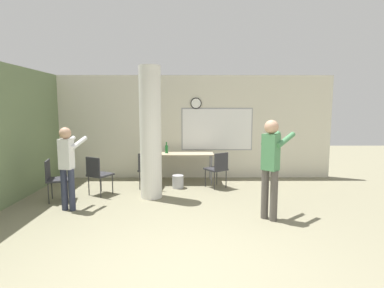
{
  "coord_description": "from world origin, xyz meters",
  "views": [
    {
      "loc": [
        0.13,
        -3.16,
        1.93
      ],
      "look_at": [
        0.17,
        2.22,
        1.28
      ],
      "focal_mm": 28.0,
      "sensor_mm": 36.0,
      "label": 1
    }
  ],
  "objects_px": {
    "person_watching_back": "(67,162)",
    "chair_table_left": "(148,168)",
    "chair_table_right": "(218,167)",
    "chair_by_left_wall": "(55,177)",
    "chair_near_pillar": "(98,173)",
    "folding_table": "(178,155)",
    "person_playing_side": "(271,162)",
    "bottle_on_table": "(167,149)"
  },
  "relations": [
    {
      "from": "chair_by_left_wall",
      "to": "person_watching_back",
      "type": "distance_m",
      "value": 0.84
    },
    {
      "from": "chair_by_left_wall",
      "to": "chair_near_pillar",
      "type": "xyz_separation_m",
      "value": [
        0.76,
        0.41,
        0.0
      ]
    },
    {
      "from": "chair_table_left",
      "to": "person_watching_back",
      "type": "distance_m",
      "value": 2.02
    },
    {
      "from": "chair_table_right",
      "to": "chair_table_left",
      "type": "xyz_separation_m",
      "value": [
        -1.67,
        -0.06,
        0.0
      ]
    },
    {
      "from": "chair_by_left_wall",
      "to": "person_watching_back",
      "type": "bearing_deg",
      "value": -47.66
    },
    {
      "from": "chair_by_left_wall",
      "to": "chair_table_left",
      "type": "bearing_deg",
      "value": 27.81
    },
    {
      "from": "chair_near_pillar",
      "to": "chair_by_left_wall",
      "type": "bearing_deg",
      "value": -151.52
    },
    {
      "from": "chair_table_right",
      "to": "person_watching_back",
      "type": "xyz_separation_m",
      "value": [
        -2.96,
        -1.55,
        0.42
      ]
    },
    {
      "from": "folding_table",
      "to": "person_playing_side",
      "type": "height_order",
      "value": "person_playing_side"
    },
    {
      "from": "chair_near_pillar",
      "to": "person_watching_back",
      "type": "bearing_deg",
      "value": -105.43
    },
    {
      "from": "person_watching_back",
      "to": "folding_table",
      "type": "bearing_deg",
      "value": 47.33
    },
    {
      "from": "chair_by_left_wall",
      "to": "person_watching_back",
      "type": "height_order",
      "value": "person_watching_back"
    },
    {
      "from": "chair_by_left_wall",
      "to": "chair_table_left",
      "type": "distance_m",
      "value": 2.03
    },
    {
      "from": "bottle_on_table",
      "to": "person_watching_back",
      "type": "height_order",
      "value": "person_watching_back"
    },
    {
      "from": "chair_by_left_wall",
      "to": "chair_table_right",
      "type": "distance_m",
      "value": 3.6
    },
    {
      "from": "chair_table_right",
      "to": "chair_by_left_wall",
      "type": "bearing_deg",
      "value": -163.8
    },
    {
      "from": "chair_table_left",
      "to": "person_playing_side",
      "type": "height_order",
      "value": "person_playing_side"
    },
    {
      "from": "chair_by_left_wall",
      "to": "person_playing_side",
      "type": "relative_size",
      "value": 0.5
    },
    {
      "from": "bottle_on_table",
      "to": "chair_near_pillar",
      "type": "distance_m",
      "value": 1.89
    },
    {
      "from": "bottle_on_table",
      "to": "chair_table_right",
      "type": "xyz_separation_m",
      "value": [
        1.27,
        -0.59,
        -0.37
      ]
    },
    {
      "from": "folding_table",
      "to": "chair_table_right",
      "type": "height_order",
      "value": "chair_table_right"
    },
    {
      "from": "chair_by_left_wall",
      "to": "chair_table_right",
      "type": "xyz_separation_m",
      "value": [
        3.46,
        1.01,
        0.0
      ]
    },
    {
      "from": "chair_by_left_wall",
      "to": "chair_near_pillar",
      "type": "relative_size",
      "value": 1.0
    },
    {
      "from": "chair_by_left_wall",
      "to": "person_playing_side",
      "type": "height_order",
      "value": "person_playing_side"
    },
    {
      "from": "folding_table",
      "to": "chair_table_left",
      "type": "xyz_separation_m",
      "value": [
        -0.68,
        -0.65,
        -0.21
      ]
    },
    {
      "from": "folding_table",
      "to": "chair_near_pillar",
      "type": "bearing_deg",
      "value": -145.22
    },
    {
      "from": "chair_table_right",
      "to": "chair_near_pillar",
      "type": "distance_m",
      "value": 2.77
    },
    {
      "from": "person_watching_back",
      "to": "bottle_on_table",
      "type": "bearing_deg",
      "value": 51.59
    },
    {
      "from": "chair_table_right",
      "to": "chair_near_pillar",
      "type": "height_order",
      "value": "same"
    },
    {
      "from": "chair_by_left_wall",
      "to": "chair_table_right",
      "type": "height_order",
      "value": "same"
    },
    {
      "from": "person_watching_back",
      "to": "chair_table_right",
      "type": "bearing_deg",
      "value": 27.57
    },
    {
      "from": "folding_table",
      "to": "person_watching_back",
      "type": "distance_m",
      "value": 2.92
    },
    {
      "from": "chair_by_left_wall",
      "to": "folding_table",
      "type": "bearing_deg",
      "value": 32.94
    },
    {
      "from": "folding_table",
      "to": "person_playing_side",
      "type": "distance_m",
      "value": 3.16
    },
    {
      "from": "chair_table_left",
      "to": "person_watching_back",
      "type": "xyz_separation_m",
      "value": [
        -1.3,
        -1.49,
        0.42
      ]
    },
    {
      "from": "chair_by_left_wall",
      "to": "person_playing_side",
      "type": "xyz_separation_m",
      "value": [
        4.18,
        -1.04,
        0.51
      ]
    },
    {
      "from": "folding_table",
      "to": "chair_table_left",
      "type": "distance_m",
      "value": 0.96
    },
    {
      "from": "chair_near_pillar",
      "to": "person_playing_side",
      "type": "relative_size",
      "value": 0.5
    },
    {
      "from": "chair_near_pillar",
      "to": "person_playing_side",
      "type": "distance_m",
      "value": 3.75
    },
    {
      "from": "chair_by_left_wall",
      "to": "person_playing_side",
      "type": "bearing_deg",
      "value": -14.01
    },
    {
      "from": "folding_table",
      "to": "chair_table_right",
      "type": "relative_size",
      "value": 2.13
    },
    {
      "from": "person_watching_back",
      "to": "chair_table_left",
      "type": "bearing_deg",
      "value": 48.91
    }
  ]
}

